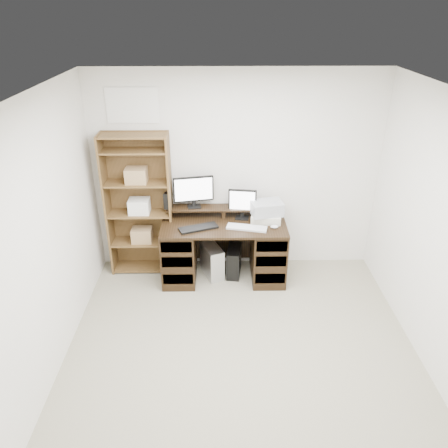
{
  "coord_description": "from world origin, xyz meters",
  "views": [
    {
      "loc": [
        -0.22,
        -3.03,
        3.13
      ],
      "look_at": [
        -0.16,
        1.43,
        0.85
      ],
      "focal_mm": 35.0,
      "sensor_mm": 36.0,
      "label": 1
    }
  ],
  "objects_px": {
    "monitor_wide": "(193,190)",
    "tower_black": "(234,261)",
    "tower_silver": "(212,260)",
    "printer": "(266,217)",
    "bookshelf": "(139,204)",
    "monitor_small": "(242,203)",
    "desk": "(224,249)"
  },
  "relations": [
    {
      "from": "bookshelf",
      "to": "printer",
      "type": "bearing_deg",
      "value": -5.24
    },
    {
      "from": "monitor_small",
      "to": "printer",
      "type": "height_order",
      "value": "monitor_small"
    },
    {
      "from": "monitor_small",
      "to": "tower_black",
      "type": "bearing_deg",
      "value": -125.58
    },
    {
      "from": "desk",
      "to": "bookshelf",
      "type": "distance_m",
      "value": 1.18
    },
    {
      "from": "bookshelf",
      "to": "tower_silver",
      "type": "bearing_deg",
      "value": -11.23
    },
    {
      "from": "printer",
      "to": "bookshelf",
      "type": "bearing_deg",
      "value": -177.04
    },
    {
      "from": "printer",
      "to": "tower_silver",
      "type": "bearing_deg",
      "value": -168.96
    },
    {
      "from": "printer",
      "to": "desk",
      "type": "bearing_deg",
      "value": -164.01
    },
    {
      "from": "monitor_small",
      "to": "bookshelf",
      "type": "xyz_separation_m",
      "value": [
        -1.26,
        0.06,
        -0.03
      ]
    },
    {
      "from": "monitor_small",
      "to": "bookshelf",
      "type": "distance_m",
      "value": 1.26
    },
    {
      "from": "printer",
      "to": "tower_silver",
      "type": "xyz_separation_m",
      "value": [
        -0.67,
        -0.03,
        -0.59
      ]
    },
    {
      "from": "monitor_wide",
      "to": "bookshelf",
      "type": "relative_size",
      "value": 0.27
    },
    {
      "from": "tower_black",
      "to": "printer",
      "type": "bearing_deg",
      "value": 10.83
    },
    {
      "from": "monitor_small",
      "to": "tower_black",
      "type": "xyz_separation_m",
      "value": [
        -0.1,
        -0.1,
        -0.77
      ]
    },
    {
      "from": "desk",
      "to": "tower_silver",
      "type": "bearing_deg",
      "value": 165.82
    },
    {
      "from": "monitor_wide",
      "to": "desk",
      "type": "bearing_deg",
      "value": -43.12
    },
    {
      "from": "tower_black",
      "to": "monitor_small",
      "type": "bearing_deg",
      "value": 53.72
    },
    {
      "from": "desk",
      "to": "tower_silver",
      "type": "relative_size",
      "value": 3.67
    },
    {
      "from": "monitor_wide",
      "to": "tower_silver",
      "type": "bearing_deg",
      "value": -52.63
    },
    {
      "from": "monitor_wide",
      "to": "tower_black",
      "type": "bearing_deg",
      "value": -30.89
    },
    {
      "from": "monitor_small",
      "to": "tower_silver",
      "type": "relative_size",
      "value": 0.91
    },
    {
      "from": "printer",
      "to": "tower_black",
      "type": "height_order",
      "value": "printer"
    },
    {
      "from": "desk",
      "to": "tower_black",
      "type": "height_order",
      "value": "desk"
    },
    {
      "from": "tower_silver",
      "to": "printer",
      "type": "bearing_deg",
      "value": -18.88
    },
    {
      "from": "monitor_small",
      "to": "bookshelf",
      "type": "bearing_deg",
      "value": -174.54
    },
    {
      "from": "tower_silver",
      "to": "bookshelf",
      "type": "bearing_deg",
      "value": 147.06
    },
    {
      "from": "monitor_wide",
      "to": "monitor_small",
      "type": "bearing_deg",
      "value": -18.59
    },
    {
      "from": "monitor_small",
      "to": "desk",
      "type": "bearing_deg",
      "value": -138.42
    },
    {
      "from": "monitor_small",
      "to": "monitor_wide",
      "type": "bearing_deg",
      "value": -179.38
    },
    {
      "from": "monitor_wide",
      "to": "monitor_small",
      "type": "xyz_separation_m",
      "value": [
        0.59,
        -0.08,
        -0.14
      ]
    },
    {
      "from": "monitor_small",
      "to": "tower_silver",
      "type": "bearing_deg",
      "value": -155.15
    },
    {
      "from": "tower_black",
      "to": "bookshelf",
      "type": "bearing_deg",
      "value": 179.63
    }
  ]
}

